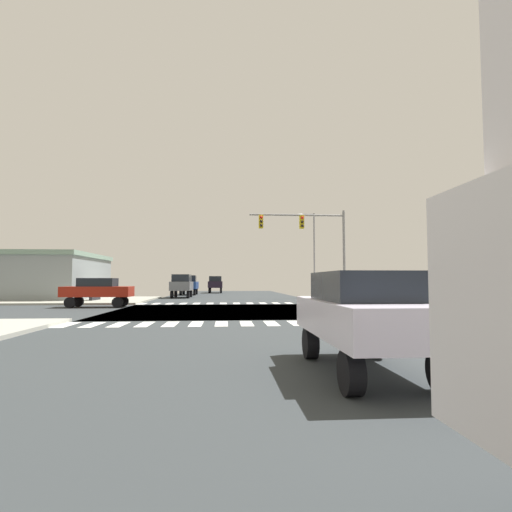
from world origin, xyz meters
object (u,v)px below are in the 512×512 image
bank_building (30,276)px  pickup_queued_1 (189,284)px  street_lamp (312,247)px  box_truck_middle_1 (492,269)px  sedan_trailing_2 (364,313)px  suv_farside_1 (182,284)px  sedan_nearside_1 (98,290)px  suv_leading_3 (215,283)px  traffic_signal_mast (309,234)px

bank_building → pickup_queued_1: size_ratio=2.61×
street_lamp → bank_building: street_lamp is taller
bank_building → box_truck_middle_1: size_ratio=1.85×
street_lamp → sedan_trailing_2: (-5.96, -32.30, -3.90)m
suv_farside_1 → sedan_trailing_2: size_ratio=1.07×
box_truck_middle_1 → sedan_trailing_2: bearing=-39.2°
sedan_nearside_1 → box_truck_middle_1: size_ratio=0.60×
suv_farside_1 → suv_leading_3: same height
traffic_signal_mast → sedan_nearside_1: bearing=-165.5°
bank_building → suv_leading_3: bank_building is taller
bank_building → pickup_queued_1: bank_building is taller
sedan_nearside_1 → sedan_trailing_2: bearing=28.9°
street_lamp → suv_farside_1: street_lamp is taller
traffic_signal_mast → street_lamp: 9.08m
sedan_nearside_1 → suv_leading_3: (6.87, 30.59, 0.28)m
bank_building → box_truck_middle_1: 38.30m
traffic_signal_mast → pickup_queued_1: bearing=120.0°
bank_building → sedan_trailing_2: size_ratio=3.09×
suv_farside_1 → box_truck_middle_1: (23.05, -14.54, 1.17)m
suv_leading_3 → sedan_trailing_2: 50.45m
traffic_signal_mast → pickup_queued_1: size_ratio=1.47×
pickup_queued_1 → suv_leading_3: 8.60m
suv_leading_3 → box_truck_middle_1: 36.60m
sedan_nearside_1 → bank_building: bearing=-140.2°
pickup_queued_1 → suv_farside_1: bearing=90.0°
traffic_signal_mast → pickup_queued_1: (-10.81, 18.75, -4.05)m
sedan_nearside_1 → box_truck_middle_1: box_truck_middle_1 is taller
suv_farside_1 → sedan_trailing_2: bearing=101.6°
traffic_signal_mast → street_lamp: street_lamp is taller
sedan_nearside_1 → suv_leading_3: bearing=167.3°
traffic_signal_mast → suv_farside_1: bearing=135.2°
traffic_signal_mast → bank_building: bearing=162.4°
suv_leading_3 → box_truck_middle_1: bearing=123.2°
street_lamp → suv_farside_1: bearing=171.5°
bank_building → sedan_trailing_2: (20.47, -31.21, -0.98)m
traffic_signal_mast → suv_farside_1: (-10.81, 10.75, -3.95)m
traffic_signal_mast → street_lamp: bearing=76.3°
suv_farside_1 → suv_leading_3: 16.33m
suv_leading_3 → suv_farside_1: bearing=79.4°
street_lamp → sedan_nearside_1: (-16.83, -12.61, -3.90)m
suv_leading_3 → sedan_trailing_2: suv_leading_3 is taller
suv_farside_1 → bank_building: bearing=12.7°
sedan_nearside_1 → suv_farside_1: size_ratio=0.93×
sedan_nearside_1 → traffic_signal_mast: bearing=104.5°
street_lamp → sedan_nearside_1: bearing=-143.2°
traffic_signal_mast → suv_farside_1: 15.75m
pickup_queued_1 → box_truck_middle_1: 32.26m
sedan_nearside_1 → suv_farside_1: suv_farside_1 is taller
suv_farside_1 → sedan_nearside_1: bearing=75.1°
suv_farside_1 → box_truck_middle_1: bearing=147.7°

